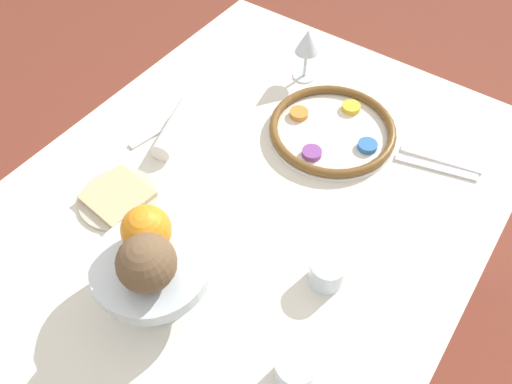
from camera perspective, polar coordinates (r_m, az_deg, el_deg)
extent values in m
plane|color=brown|center=(1.75, -0.15, -15.33)|extent=(8.00, 8.00, 0.00)
cube|color=silver|center=(1.41, -0.18, -9.41)|extent=(1.21, 0.96, 0.75)
cylinder|color=silver|center=(1.22, 8.64, 6.71)|extent=(0.30, 0.30, 0.01)
torus|color=brown|center=(1.21, 8.72, 7.21)|extent=(0.30, 0.30, 0.02)
cylinder|color=#844299|center=(1.15, 6.39, 4.46)|extent=(0.05, 0.05, 0.01)
cylinder|color=#2D6BB7|center=(1.19, 12.61, 5.18)|extent=(0.05, 0.05, 0.01)
cylinder|color=gold|center=(1.27, 10.82, 9.48)|extent=(0.05, 0.05, 0.01)
cylinder|color=orange|center=(1.24, 4.93, 8.92)|extent=(0.05, 0.05, 0.01)
cylinder|color=silver|center=(1.37, 5.52, 13.06)|extent=(0.06, 0.06, 0.00)
cylinder|color=silver|center=(1.35, 5.65, 14.38)|extent=(0.01, 0.01, 0.08)
cone|color=silver|center=(1.31, 5.89, 16.78)|extent=(0.06, 0.06, 0.06)
cylinder|color=silver|center=(0.98, -10.94, -10.99)|extent=(0.14, 0.14, 0.01)
cylinder|color=silver|center=(0.94, -11.32, -9.84)|extent=(0.03, 0.03, 0.07)
cylinder|color=silver|center=(0.90, -11.84, -8.26)|extent=(0.21, 0.21, 0.03)
sphere|color=orange|center=(0.87, -12.43, -4.23)|extent=(0.09, 0.09, 0.09)
sphere|color=brown|center=(0.82, -12.41, -7.93)|extent=(0.10, 0.10, 0.10)
cylinder|color=beige|center=(1.12, -15.44, -0.71)|extent=(0.17, 0.17, 0.01)
cube|color=#D1B784|center=(1.11, -15.55, -0.39)|extent=(0.13, 0.13, 0.01)
cylinder|color=white|center=(1.20, -9.30, 7.14)|extent=(0.18, 0.10, 0.05)
cylinder|color=silver|center=(0.96, 8.11, -9.06)|extent=(0.07, 0.07, 0.06)
cylinder|color=silver|center=(0.88, 4.48, -19.66)|extent=(0.07, 0.07, 0.06)
cube|color=silver|center=(1.22, 20.37, 3.51)|extent=(0.06, 0.18, 0.01)
cube|color=silver|center=(1.20, 19.85, 2.65)|extent=(0.07, 0.18, 0.01)
cube|color=silver|center=(1.24, -11.02, 6.96)|extent=(0.17, 0.05, 0.01)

